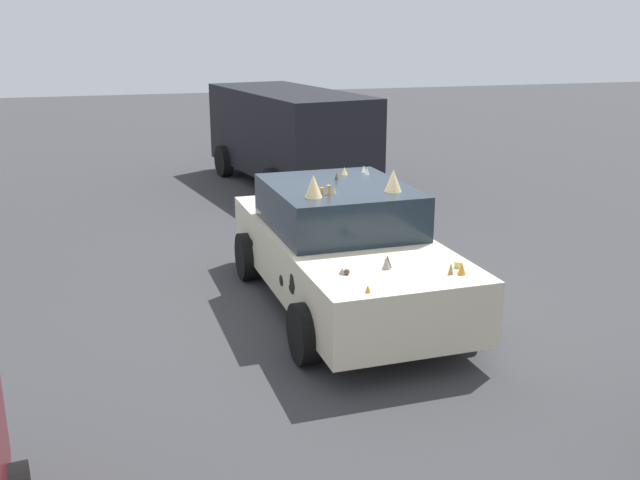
{
  "coord_description": "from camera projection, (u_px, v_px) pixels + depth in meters",
  "views": [
    {
      "loc": [
        -8.24,
        2.69,
        3.46
      ],
      "look_at": [
        0.0,
        0.3,
        0.9
      ],
      "focal_mm": 40.97,
      "sensor_mm": 36.0,
      "label": 1
    }
  ],
  "objects": [
    {
      "name": "parked_van_far_right",
      "position": [
        288.0,
        132.0,
        15.94
      ],
      "size": [
        5.29,
        2.84,
        2.06
      ],
      "rotation": [
        0.0,
        0.0,
        0.18
      ],
      "color": "black",
      "rests_on": "ground"
    },
    {
      "name": "ground_plane",
      "position": [
        343.0,
        306.0,
        9.29
      ],
      "size": [
        60.0,
        60.0,
        0.0
      ],
      "primitive_type": "plane",
      "color": "#38383A"
    },
    {
      "name": "art_car_decorated",
      "position": [
        342.0,
        247.0,
        9.11
      ],
      "size": [
        4.53,
        2.18,
        1.8
      ],
      "rotation": [
        0.0,
        0.0,
        3.17
      ],
      "color": "beige",
      "rests_on": "ground"
    }
  ]
}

